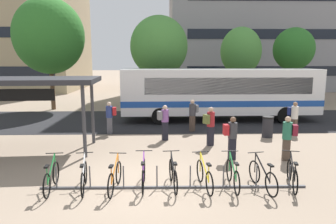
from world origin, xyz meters
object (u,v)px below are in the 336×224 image
(street_tree_1, at_px, (241,51))
(parked_bicycle_green_6, at_px, (233,175))
(commuter_grey_pack_5, at_px, (193,113))
(street_tree_3, at_px, (294,49))
(parked_bicycle_purple_3, at_px, (144,175))
(commuter_red_pack_0, at_px, (110,115))
(parked_bicycle_orange_2, at_px, (115,178))
(parked_bicycle_black_7, at_px, (263,177))
(parked_bicycle_black_8, at_px, (292,175))
(parked_bicycle_yellow_5, at_px, (204,176))
(trash_bin, at_px, (268,127))
(commuter_navy_pack_6, at_px, (294,116))
(commuter_olive_pack_4, at_px, (210,124))
(parked_bicycle_black_4, at_px, (173,175))
(parked_bicycle_white_1, at_px, (84,177))
(transit_shelter, at_px, (17,83))
(street_tree_0, at_px, (159,46))
(parked_bicycle_green_0, at_px, (52,178))
(commuter_maroon_pack_3, at_px, (288,135))
(street_tree_2, at_px, (49,36))
(city_bus, at_px, (219,92))
(commuter_red_pack_2, at_px, (232,135))
(commuter_grey_pack_1, at_px, (164,120))

(street_tree_1, bearing_deg, parked_bicycle_green_6, -104.97)
(commuter_grey_pack_5, height_order, street_tree_3, street_tree_3)
(parked_bicycle_purple_3, xyz_separation_m, commuter_grey_pack_5, (2.24, 7.21, 0.59))
(commuter_red_pack_0, bearing_deg, parked_bicycle_orange_2, 96.03)
(street_tree_1, bearing_deg, parked_bicycle_orange_2, -114.88)
(parked_bicycle_black_7, bearing_deg, parked_bicycle_black_8, -92.39)
(parked_bicycle_yellow_5, height_order, street_tree_3, street_tree_3)
(commuter_grey_pack_5, height_order, trash_bin, commuter_grey_pack_5)
(commuter_red_pack_0, xyz_separation_m, commuter_navy_pack_6, (9.35, -0.36, 0.01))
(parked_bicycle_black_8, xyz_separation_m, commuter_red_pack_0, (-6.47, 6.92, 0.57))
(parked_bicycle_yellow_5, xyz_separation_m, street_tree_1, (5.53, 17.52, 4.06))
(commuter_olive_pack_4, xyz_separation_m, street_tree_3, (9.59, 14.07, 3.65))
(parked_bicycle_black_4, height_order, parked_bicycle_black_8, same)
(parked_bicycle_white_1, distance_m, parked_bicycle_black_8, 6.16)
(trash_bin, distance_m, street_tree_1, 12.25)
(transit_shelter, bearing_deg, street_tree_0, 62.20)
(parked_bicycle_white_1, relative_size, parked_bicycle_green_6, 0.99)
(parked_bicycle_orange_2, bearing_deg, parked_bicycle_black_4, -79.62)
(parked_bicycle_green_0, bearing_deg, parked_bicycle_black_4, -92.60)
(parked_bicycle_purple_3, relative_size, commuter_grey_pack_5, 1.02)
(parked_bicycle_black_8, relative_size, transit_shelter, 0.26)
(parked_bicycle_green_0, bearing_deg, parked_bicycle_yellow_5, -94.45)
(street_tree_3, bearing_deg, street_tree_0, -169.26)
(commuter_grey_pack_5, bearing_deg, parked_bicycle_green_6, 49.23)
(commuter_maroon_pack_3, height_order, street_tree_2, street_tree_2)
(parked_bicycle_white_1, bearing_deg, parked_bicycle_yellow_5, -98.62)
(parked_bicycle_green_0, relative_size, transit_shelter, 0.26)
(parked_bicycle_orange_2, distance_m, street_tree_3, 23.26)
(transit_shelter, bearing_deg, commuter_navy_pack_6, 8.66)
(parked_bicycle_orange_2, relative_size, street_tree_1, 0.27)
(parked_bicycle_white_1, xyz_separation_m, parked_bicycle_orange_2, (0.91, -0.07, 0.00))
(commuter_navy_pack_6, bearing_deg, street_tree_0, -172.87)
(parked_bicycle_purple_3, xyz_separation_m, parked_bicycle_black_7, (3.50, -0.27, 0.00))
(parked_bicycle_green_0, relative_size, street_tree_1, 0.27)
(parked_bicycle_white_1, relative_size, parked_bicycle_black_7, 1.00)
(commuter_grey_pack_5, bearing_deg, parked_bicycle_black_8, 62.54)
(parked_bicycle_black_4, height_order, street_tree_2, street_tree_2)
(commuter_olive_pack_4, relative_size, street_tree_2, 0.21)
(transit_shelter, bearing_deg, city_bus, 31.08)
(parked_bicycle_purple_3, xyz_separation_m, street_tree_3, (12.30, 18.50, 4.27))
(parked_bicycle_white_1, xyz_separation_m, transit_shelter, (-3.52, 3.93, 2.46))
(parked_bicycle_green_0, distance_m, commuter_red_pack_0, 7.01)
(parked_bicycle_black_8, relative_size, commuter_red_pack_2, 1.01)
(parked_bicycle_green_6, xyz_separation_m, street_tree_2, (-10.29, 14.88, 5.09))
(parked_bicycle_white_1, xyz_separation_m, commuter_olive_pack_4, (4.44, 4.58, 0.61))
(commuter_maroon_pack_3, bearing_deg, parked_bicycle_black_7, 66.81)
(parked_bicycle_green_0, bearing_deg, commuter_grey_pack_5, -38.37)
(parked_bicycle_orange_2, height_order, transit_shelter, transit_shelter)
(parked_bicycle_yellow_5, distance_m, street_tree_0, 17.04)
(parked_bicycle_green_6, relative_size, commuter_grey_pack_1, 1.03)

